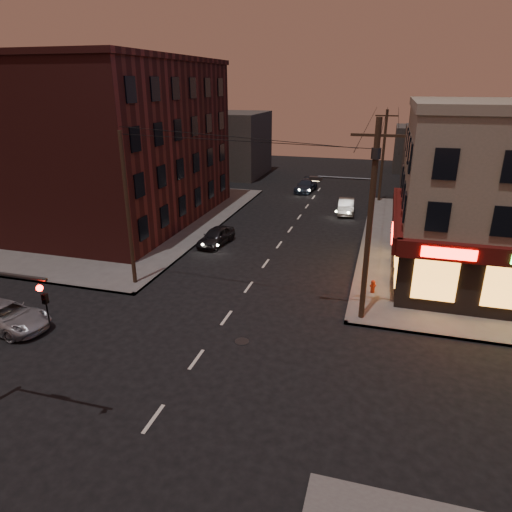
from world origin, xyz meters
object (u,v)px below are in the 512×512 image
(suv_cross, at_px, (6,316))
(fire_hydrant, at_px, (373,286))
(sedan_near, at_px, (216,236))
(sedan_mid, at_px, (346,206))
(sedan_far, at_px, (306,186))

(suv_cross, relative_size, fire_hydrant, 6.04)
(sedan_near, relative_size, sedan_mid, 0.96)
(suv_cross, xyz_separation_m, sedan_near, (5.62, 14.73, 0.01))
(sedan_near, distance_m, fire_hydrant, 13.16)
(suv_cross, height_order, sedan_mid, sedan_mid)
(sedan_mid, xyz_separation_m, fire_hydrant, (3.26, -17.48, -0.10))
(sedan_near, relative_size, fire_hydrant, 5.01)
(suv_cross, height_order, sedan_far, suv_cross)
(sedan_mid, xyz_separation_m, sedan_far, (-5.28, 8.11, -0.02))
(sedan_near, height_order, sedan_mid, sedan_mid)
(sedan_far, relative_size, fire_hydrant, 5.76)
(sedan_mid, bearing_deg, sedan_near, -130.22)
(fire_hydrant, bearing_deg, sedan_near, 154.19)
(suv_cross, xyz_separation_m, fire_hydrant, (17.47, 9.00, -0.08))
(sedan_near, height_order, fire_hydrant, sedan_near)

